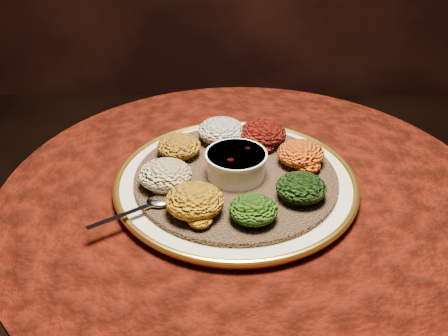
{
  "coord_description": "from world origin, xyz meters",
  "views": [
    {
      "loc": [
        -0.04,
        -0.78,
        1.3
      ],
      "look_at": [
        -0.05,
        0.04,
        0.76
      ],
      "focal_mm": 40.0,
      "sensor_mm": 36.0,
      "label": 1
    }
  ],
  "objects": [
    {
      "name": "table",
      "position": [
        0.0,
        0.0,
        0.55
      ],
      "size": [
        0.96,
        0.96,
        0.73
      ],
      "color": "black",
      "rests_on": "ground"
    },
    {
      "name": "platter",
      "position": [
        -0.02,
        0.01,
        0.75
      ],
      "size": [
        0.52,
        0.52,
        0.02
      ],
      "rotation": [
        0.0,
        0.0,
        0.16
      ],
      "color": "beige",
      "rests_on": "table"
    },
    {
      "name": "injera",
      "position": [
        -0.02,
        0.01,
        0.76
      ],
      "size": [
        0.47,
        0.47,
        0.01
      ],
      "primitive_type": "cylinder",
      "rotation": [
        0.0,
        0.0,
        0.25
      ],
      "color": "brown",
      "rests_on": "platter"
    },
    {
      "name": "stew_bowl",
      "position": [
        -0.02,
        0.01,
        0.79
      ],
      "size": [
        0.12,
        0.12,
        0.05
      ],
      "color": "white",
      "rests_on": "injera"
    },
    {
      "name": "spoon",
      "position": [
        -0.17,
        -0.09,
        0.77
      ],
      "size": [
        0.14,
        0.1,
        0.01
      ],
      "rotation": [
        0.0,
        0.0,
        -2.55
      ],
      "color": "silver",
      "rests_on": "injera"
    },
    {
      "name": "portion_ayib",
      "position": [
        -0.05,
        0.14,
        0.79
      ],
      "size": [
        0.1,
        0.1,
        0.05
      ],
      "primitive_type": "ellipsoid",
      "color": "beige",
      "rests_on": "injera"
    },
    {
      "name": "portion_kitfo",
      "position": [
        0.04,
        0.13,
        0.79
      ],
      "size": [
        0.1,
        0.09,
        0.05
      ],
      "primitive_type": "ellipsoid",
      "color": "black",
      "rests_on": "injera"
    },
    {
      "name": "portion_tikil",
      "position": [
        0.11,
        0.05,
        0.78
      ],
      "size": [
        0.09,
        0.09,
        0.04
      ],
      "primitive_type": "ellipsoid",
      "color": "#AF720E",
      "rests_on": "injera"
    },
    {
      "name": "portion_gomen",
      "position": [
        0.09,
        -0.06,
        0.78
      ],
      "size": [
        0.09,
        0.09,
        0.04
      ],
      "primitive_type": "ellipsoid",
      "color": "black",
      "rests_on": "injera"
    },
    {
      "name": "portion_mixveg",
      "position": [
        0.0,
        -0.12,
        0.78
      ],
      "size": [
        0.08,
        0.08,
        0.04
      ],
      "primitive_type": "ellipsoid",
      "color": "#A9440A",
      "rests_on": "injera"
    },
    {
      "name": "portion_kik",
      "position": [
        -0.09,
        -0.11,
        0.79
      ],
      "size": [
        0.1,
        0.1,
        0.05
      ],
      "primitive_type": "ellipsoid",
      "color": "#BB7010",
      "rests_on": "injera"
    },
    {
      "name": "portion_timatim",
      "position": [
        -0.15,
        -0.03,
        0.79
      ],
      "size": [
        0.1,
        0.09,
        0.05
      ],
      "primitive_type": "ellipsoid",
      "color": "maroon",
      "rests_on": "injera"
    },
    {
      "name": "portion_shiro",
      "position": [
        -0.14,
        0.08,
        0.78
      ],
      "size": [
        0.09,
        0.08,
        0.04
      ],
      "primitive_type": "ellipsoid",
      "color": "#A46B13",
      "rests_on": "injera"
    }
  ]
}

